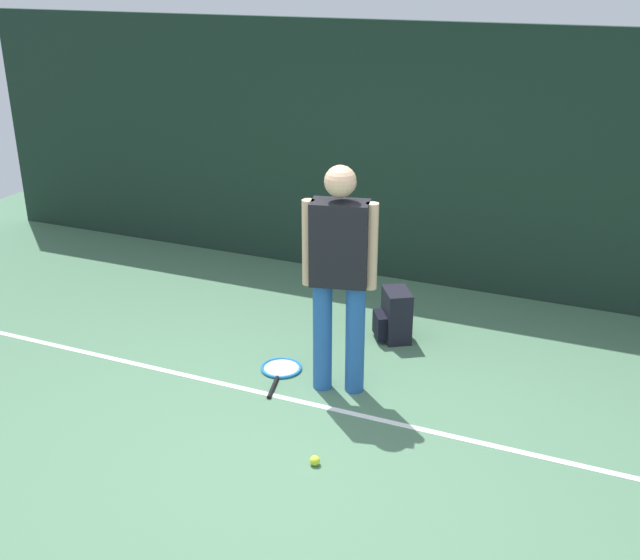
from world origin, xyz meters
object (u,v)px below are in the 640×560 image
Objects in this scene: backpack at (395,316)px; tennis_ball_near_player at (315,460)px; tennis_player at (339,268)px; tennis_racket at (281,370)px.

tennis_ball_near_player is at bearing -29.48° from backpack.
backpack is (0.13, 0.94, -0.76)m from tennis_player.
tennis_racket is 1.10m from backpack.
tennis_player reaches higher than backpack.
tennis_racket is at bearing -68.19° from backpack.
tennis_ball_near_player is (0.09, -1.88, -0.18)m from backpack.
tennis_racket is 9.65× the size of tennis_ball_near_player.
tennis_racket is 1.24m from tennis_ball_near_player.
tennis_player is 2.67× the size of tennis_racket.
tennis_racket is 1.45× the size of backpack.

